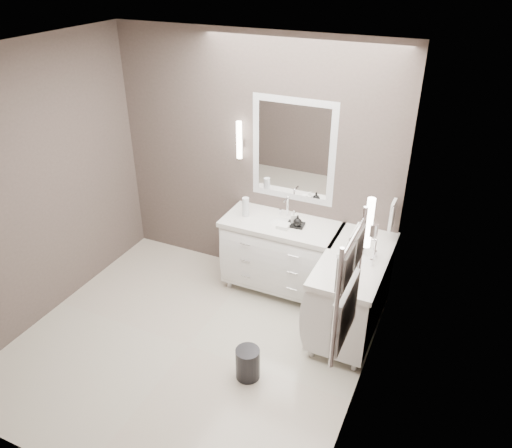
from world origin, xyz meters
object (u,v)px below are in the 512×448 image
at_px(vanity_back, 281,252).
at_px(vanity_right, 352,288).
at_px(towel_ladder, 347,293).
at_px(waste_bin, 248,363).

relative_size(vanity_back, vanity_right, 1.00).
bearing_deg(vanity_back, towel_ladder, -55.90).
bearing_deg(vanity_right, waste_bin, -122.37).
xyz_separation_m(vanity_back, vanity_right, (0.88, -0.33, 0.00)).
height_order(vanity_back, waste_bin, vanity_back).
relative_size(vanity_back, waste_bin, 4.09).
xyz_separation_m(vanity_right, waste_bin, (-0.64, -1.01, -0.33)).
distance_m(vanity_right, towel_ladder, 1.60).
xyz_separation_m(vanity_right, towel_ladder, (0.23, -1.30, 0.91)).
bearing_deg(towel_ladder, waste_bin, 161.47).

